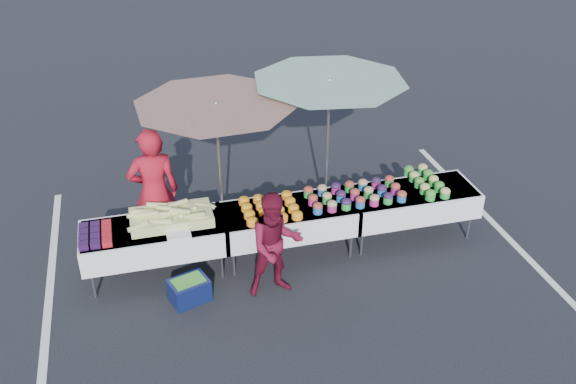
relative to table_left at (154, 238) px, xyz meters
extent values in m
plane|color=black|center=(1.80, 0.00, -0.58)|extent=(80.00, 80.00, 0.00)
cube|color=silver|center=(-1.40, 0.00, -0.58)|extent=(0.10, 5.00, 0.00)
cube|color=silver|center=(5.00, 0.00, -0.58)|extent=(0.10, 5.00, 0.00)
cube|color=white|center=(0.00, 0.00, 0.15)|extent=(1.80, 0.75, 0.04)
cube|color=white|center=(0.00, 0.00, -0.01)|extent=(1.86, 0.81, 0.36)
cylinder|color=slate|center=(-0.82, -0.29, -0.39)|extent=(0.04, 0.04, 0.39)
cylinder|color=slate|center=(-0.82, 0.29, -0.39)|extent=(0.04, 0.04, 0.39)
cylinder|color=slate|center=(0.82, -0.29, -0.39)|extent=(0.04, 0.04, 0.39)
cylinder|color=slate|center=(0.82, 0.29, -0.39)|extent=(0.04, 0.04, 0.39)
cube|color=white|center=(1.80, 0.00, 0.15)|extent=(1.80, 0.75, 0.04)
cube|color=white|center=(1.80, 0.00, -0.01)|extent=(1.86, 0.81, 0.36)
cylinder|color=slate|center=(0.98, -0.29, -0.39)|extent=(0.04, 0.04, 0.39)
cylinder|color=slate|center=(0.98, 0.29, -0.39)|extent=(0.04, 0.04, 0.39)
cylinder|color=slate|center=(2.62, -0.29, -0.39)|extent=(0.04, 0.04, 0.39)
cylinder|color=slate|center=(2.62, 0.29, -0.39)|extent=(0.04, 0.04, 0.39)
cube|color=white|center=(3.60, 0.00, 0.15)|extent=(1.80, 0.75, 0.04)
cube|color=white|center=(3.60, 0.00, -0.01)|extent=(1.86, 0.81, 0.36)
cylinder|color=slate|center=(2.78, -0.29, -0.39)|extent=(0.04, 0.04, 0.39)
cylinder|color=slate|center=(2.78, 0.29, -0.39)|extent=(0.04, 0.04, 0.39)
cylinder|color=slate|center=(4.42, -0.29, -0.39)|extent=(0.04, 0.04, 0.39)
cylinder|color=slate|center=(4.42, 0.29, -0.39)|extent=(0.04, 0.04, 0.39)
cube|color=black|center=(-0.85, -0.27, 0.21)|extent=(0.12, 0.12, 0.08)
cube|color=black|center=(-0.85, -0.13, 0.21)|extent=(0.12, 0.12, 0.08)
cube|color=black|center=(-0.85, 0.01, 0.21)|extent=(0.12, 0.12, 0.08)
cube|color=black|center=(-0.85, 0.15, 0.21)|extent=(0.12, 0.12, 0.08)
cube|color=black|center=(-0.71, -0.27, 0.21)|extent=(0.12, 0.12, 0.08)
cube|color=black|center=(-0.71, -0.13, 0.21)|extent=(0.12, 0.12, 0.08)
cube|color=black|center=(-0.71, 0.01, 0.21)|extent=(0.12, 0.12, 0.08)
cube|color=black|center=(-0.71, 0.15, 0.21)|extent=(0.12, 0.12, 0.08)
cube|color=#AC1215|center=(-0.57, -0.27, 0.21)|extent=(0.12, 0.12, 0.08)
cube|color=#AC1215|center=(-0.57, -0.13, 0.21)|extent=(0.12, 0.12, 0.08)
cube|color=#AC1215|center=(-0.57, 0.01, 0.21)|extent=(0.12, 0.12, 0.08)
cube|color=#AC1215|center=(-0.57, 0.15, 0.21)|extent=(0.12, 0.12, 0.08)
cube|color=tan|center=(0.25, 0.05, 0.24)|extent=(1.05, 0.55, 0.14)
cylinder|color=tan|center=(0.55, 0.20, 0.27)|extent=(0.27, 0.09, 0.10)
cylinder|color=tan|center=(-0.13, 0.10, 0.34)|extent=(0.27, 0.14, 0.07)
cylinder|color=tan|center=(0.36, -0.06, 0.38)|extent=(0.27, 0.14, 0.09)
cylinder|color=tan|center=(-0.17, 0.08, 0.28)|extent=(0.27, 0.15, 0.10)
cylinder|color=tan|center=(0.07, -0.01, 0.33)|extent=(0.27, 0.15, 0.08)
cylinder|color=tan|center=(0.21, 0.09, 0.36)|extent=(0.27, 0.10, 0.10)
cylinder|color=tan|center=(0.21, -0.03, 0.36)|extent=(0.27, 0.07, 0.08)
cylinder|color=tan|center=(0.12, -0.13, 0.31)|extent=(0.27, 0.14, 0.09)
cylinder|color=tan|center=(0.09, 0.25, 0.34)|extent=(0.27, 0.12, 0.08)
cylinder|color=tan|center=(0.71, 0.14, 0.29)|extent=(0.27, 0.16, 0.08)
cylinder|color=tan|center=(-0.06, 0.01, 0.34)|extent=(0.27, 0.11, 0.07)
cylinder|color=tan|center=(0.16, -0.18, 0.27)|extent=(0.27, 0.10, 0.07)
cylinder|color=tan|center=(0.36, 0.19, 0.35)|extent=(0.27, 0.12, 0.08)
cylinder|color=tan|center=(-0.18, -0.17, 0.31)|extent=(0.27, 0.15, 0.08)
cylinder|color=tan|center=(-0.09, 0.09, 0.36)|extent=(0.27, 0.10, 0.08)
cylinder|color=tan|center=(0.46, 0.00, 0.32)|extent=(0.27, 0.16, 0.10)
cylinder|color=tan|center=(-0.03, -0.02, 0.38)|extent=(0.27, 0.12, 0.09)
cylinder|color=tan|center=(0.52, -0.18, 0.37)|extent=(0.27, 0.09, 0.07)
cylinder|color=tan|center=(0.58, -0.15, 0.30)|extent=(0.27, 0.10, 0.09)
cylinder|color=tan|center=(0.50, -0.09, 0.28)|extent=(0.27, 0.12, 0.09)
cylinder|color=tan|center=(0.35, 0.28, 0.27)|extent=(0.27, 0.10, 0.08)
cube|color=white|center=(0.30, -0.30, 0.19)|extent=(0.30, 0.25, 0.05)
cylinder|color=orange|center=(1.25, -0.28, 0.19)|extent=(0.15, 0.15, 0.05)
ellipsoid|color=orange|center=(1.25, -0.28, 0.23)|extent=(0.15, 0.15, 0.08)
cylinder|color=orange|center=(1.25, -0.10, 0.19)|extent=(0.15, 0.15, 0.05)
ellipsoid|color=orange|center=(1.25, -0.10, 0.23)|extent=(0.15, 0.15, 0.08)
cylinder|color=orange|center=(1.25, 0.08, 0.19)|extent=(0.15, 0.15, 0.05)
ellipsoid|color=orange|center=(1.25, 0.08, 0.23)|extent=(0.15, 0.15, 0.08)
cylinder|color=orange|center=(1.25, 0.26, 0.19)|extent=(0.15, 0.15, 0.05)
ellipsoid|color=orange|center=(1.25, 0.26, 0.23)|extent=(0.15, 0.15, 0.08)
cylinder|color=orange|center=(1.45, -0.28, 0.19)|extent=(0.15, 0.15, 0.05)
ellipsoid|color=orange|center=(1.45, -0.28, 0.23)|extent=(0.15, 0.15, 0.08)
cylinder|color=orange|center=(1.45, -0.10, 0.19)|extent=(0.15, 0.15, 0.05)
ellipsoid|color=orange|center=(1.45, -0.10, 0.23)|extent=(0.15, 0.15, 0.08)
cylinder|color=orange|center=(1.45, 0.08, 0.19)|extent=(0.15, 0.15, 0.05)
ellipsoid|color=orange|center=(1.45, 0.08, 0.23)|extent=(0.15, 0.15, 0.08)
cylinder|color=orange|center=(1.45, 0.26, 0.19)|extent=(0.15, 0.15, 0.05)
ellipsoid|color=orange|center=(1.45, 0.26, 0.23)|extent=(0.15, 0.15, 0.08)
cylinder|color=orange|center=(1.65, -0.28, 0.19)|extent=(0.15, 0.15, 0.05)
ellipsoid|color=orange|center=(1.65, -0.28, 0.23)|extent=(0.15, 0.15, 0.08)
cylinder|color=orange|center=(1.65, -0.10, 0.19)|extent=(0.15, 0.15, 0.05)
ellipsoid|color=orange|center=(1.65, -0.10, 0.23)|extent=(0.15, 0.15, 0.08)
cylinder|color=orange|center=(1.65, 0.08, 0.19)|extent=(0.15, 0.15, 0.05)
ellipsoid|color=orange|center=(1.65, 0.08, 0.23)|extent=(0.15, 0.15, 0.08)
cylinder|color=orange|center=(1.65, 0.26, 0.19)|extent=(0.15, 0.15, 0.05)
ellipsoid|color=orange|center=(1.65, 0.26, 0.23)|extent=(0.15, 0.15, 0.08)
cylinder|color=orange|center=(1.85, -0.28, 0.19)|extent=(0.15, 0.15, 0.05)
ellipsoid|color=orange|center=(1.85, -0.28, 0.23)|extent=(0.15, 0.15, 0.08)
cylinder|color=orange|center=(1.85, -0.10, 0.19)|extent=(0.15, 0.15, 0.05)
ellipsoid|color=orange|center=(1.85, -0.10, 0.23)|extent=(0.15, 0.15, 0.08)
cylinder|color=orange|center=(1.85, 0.08, 0.19)|extent=(0.15, 0.15, 0.05)
ellipsoid|color=orange|center=(1.85, 0.08, 0.23)|extent=(0.15, 0.15, 0.08)
cylinder|color=orange|center=(1.85, 0.26, 0.19)|extent=(0.15, 0.15, 0.05)
ellipsoid|color=orange|center=(1.85, 0.26, 0.23)|extent=(0.15, 0.15, 0.08)
cylinder|color=#21609E|center=(2.15, -0.22, 0.22)|extent=(0.13, 0.13, 0.10)
ellipsoid|color=maroon|center=(2.15, -0.22, 0.28)|extent=(0.14, 0.14, 0.10)
cylinder|color=#A4236E|center=(2.15, 0.00, 0.22)|extent=(0.13, 0.13, 0.10)
ellipsoid|color=maroon|center=(2.15, 0.00, 0.28)|extent=(0.14, 0.14, 0.10)
cylinder|color=green|center=(2.15, 0.22, 0.22)|extent=(0.13, 0.13, 0.10)
ellipsoid|color=maroon|center=(2.15, 0.22, 0.28)|extent=(0.14, 0.14, 0.10)
cylinder|color=#A4236E|center=(2.35, -0.22, 0.22)|extent=(0.13, 0.13, 0.10)
ellipsoid|color=tan|center=(2.35, -0.22, 0.28)|extent=(0.14, 0.14, 0.10)
cylinder|color=green|center=(2.35, 0.00, 0.22)|extent=(0.13, 0.13, 0.10)
ellipsoid|color=tan|center=(2.35, 0.00, 0.28)|extent=(0.14, 0.14, 0.10)
cylinder|color=#21609E|center=(2.35, 0.22, 0.22)|extent=(0.13, 0.13, 0.10)
ellipsoid|color=tan|center=(2.35, 0.22, 0.28)|extent=(0.14, 0.14, 0.10)
cylinder|color=green|center=(2.55, -0.22, 0.22)|extent=(0.13, 0.13, 0.10)
ellipsoid|color=black|center=(2.55, -0.22, 0.28)|extent=(0.14, 0.14, 0.10)
cylinder|color=#21609E|center=(2.55, 0.00, 0.22)|extent=(0.13, 0.13, 0.10)
ellipsoid|color=black|center=(2.55, 0.00, 0.28)|extent=(0.14, 0.14, 0.10)
cylinder|color=#A4236E|center=(2.55, 0.22, 0.22)|extent=(0.13, 0.13, 0.10)
ellipsoid|color=black|center=(2.55, 0.22, 0.28)|extent=(0.14, 0.14, 0.10)
cylinder|color=#21609E|center=(2.75, -0.22, 0.22)|extent=(0.13, 0.13, 0.10)
ellipsoid|color=maroon|center=(2.75, -0.22, 0.28)|extent=(0.14, 0.14, 0.10)
cylinder|color=#A4236E|center=(2.75, 0.00, 0.22)|extent=(0.13, 0.13, 0.10)
ellipsoid|color=maroon|center=(2.75, 0.00, 0.28)|extent=(0.14, 0.14, 0.10)
cylinder|color=green|center=(2.75, 0.22, 0.22)|extent=(0.13, 0.13, 0.10)
ellipsoid|color=maroon|center=(2.75, 0.22, 0.28)|extent=(0.14, 0.14, 0.10)
cylinder|color=#A4236E|center=(2.95, -0.22, 0.22)|extent=(0.13, 0.13, 0.10)
ellipsoid|color=tan|center=(2.95, -0.22, 0.28)|extent=(0.14, 0.14, 0.10)
cylinder|color=green|center=(2.95, 0.00, 0.22)|extent=(0.13, 0.13, 0.10)
ellipsoid|color=tan|center=(2.95, 0.00, 0.28)|extent=(0.14, 0.14, 0.10)
cylinder|color=#21609E|center=(2.95, 0.22, 0.22)|extent=(0.13, 0.13, 0.10)
ellipsoid|color=tan|center=(2.95, 0.22, 0.28)|extent=(0.14, 0.14, 0.10)
cylinder|color=green|center=(3.15, -0.22, 0.22)|extent=(0.13, 0.13, 0.10)
ellipsoid|color=black|center=(3.15, -0.22, 0.28)|extent=(0.14, 0.14, 0.10)
cylinder|color=#21609E|center=(3.15, 0.00, 0.22)|extent=(0.13, 0.13, 0.10)
ellipsoid|color=black|center=(3.15, 0.00, 0.28)|extent=(0.14, 0.14, 0.10)
cylinder|color=#A4236E|center=(3.15, 0.22, 0.22)|extent=(0.13, 0.13, 0.10)
ellipsoid|color=black|center=(3.15, 0.22, 0.28)|extent=(0.14, 0.14, 0.10)
cylinder|color=#21609E|center=(3.35, -0.22, 0.22)|extent=(0.13, 0.13, 0.10)
ellipsoid|color=maroon|center=(3.35, -0.22, 0.28)|extent=(0.14, 0.14, 0.10)
cylinder|color=#A4236E|center=(3.35, 0.00, 0.22)|extent=(0.13, 0.13, 0.10)
ellipsoid|color=maroon|center=(3.35, 0.00, 0.28)|extent=(0.14, 0.14, 0.10)
cylinder|color=green|center=(3.35, 0.22, 0.22)|extent=(0.13, 0.13, 0.10)
ellipsoid|color=maroon|center=(3.35, 0.22, 0.28)|extent=(0.14, 0.14, 0.10)
cylinder|color=green|center=(3.75, -0.28, 0.21)|extent=(0.14, 0.14, 0.08)
ellipsoid|color=#367920|center=(3.75, -0.28, 0.26)|extent=(0.14, 0.14, 0.11)
cylinder|color=green|center=(3.75, -0.10, 0.21)|extent=(0.14, 0.14, 0.08)
ellipsoid|color=#ADA54D|center=(3.75, -0.10, 0.26)|extent=(0.14, 0.14, 0.11)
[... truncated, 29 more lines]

